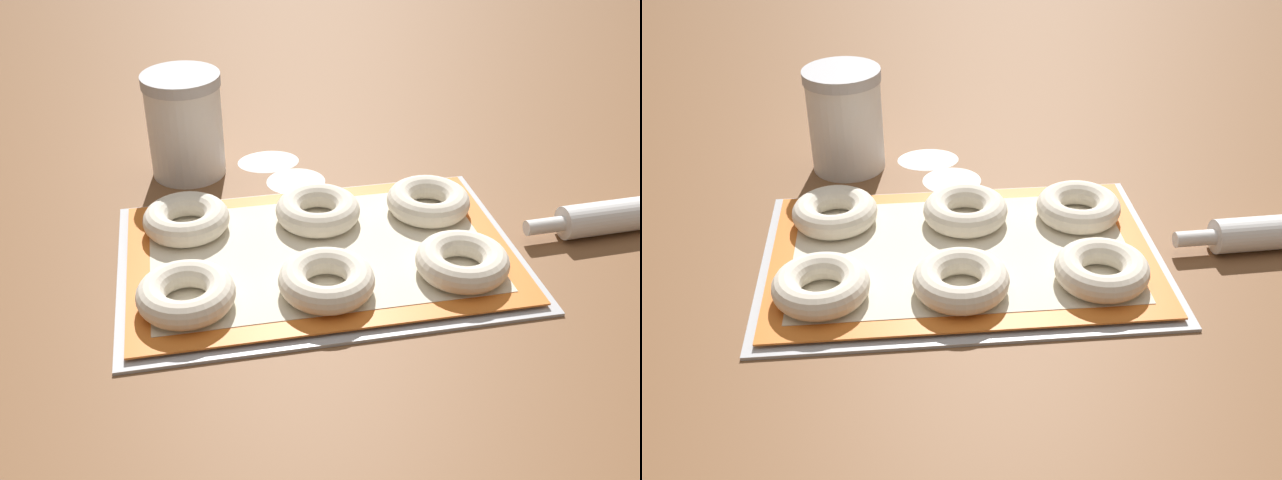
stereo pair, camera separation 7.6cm
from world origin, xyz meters
TOP-DOWN VIEW (x-y plane):
  - ground_plane at (0.00, 0.00)m, footprint 2.80×2.80m
  - baking_tray at (-0.01, -0.01)m, footprint 0.48×0.32m
  - baking_mat at (-0.01, -0.01)m, footprint 0.46×0.30m
  - bagel_front_left at (-0.17, -0.08)m, footprint 0.11×0.11m
  - bagel_front_center at (-0.02, -0.09)m, footprint 0.11×0.11m
  - bagel_front_right at (0.14, -0.08)m, footprint 0.11×0.11m
  - bagel_back_left at (-0.17, 0.08)m, footprint 0.11×0.11m
  - bagel_back_center at (-0.00, 0.06)m, footprint 0.11×0.11m
  - bagel_back_right at (0.15, 0.06)m, footprint 0.11×0.11m
  - flour_canister at (-0.16, 0.25)m, footprint 0.11×0.11m
  - flour_patch_near at (-0.04, 0.26)m, footprint 0.09×0.07m
  - flour_patch_far at (-0.01, 0.19)m, footprint 0.09×0.08m

SIDE VIEW (x-z plane):
  - ground_plane at x=0.00m, z-range 0.00..0.00m
  - flour_patch_near at x=-0.04m, z-range 0.00..0.00m
  - flour_patch_far at x=-0.01m, z-range 0.00..0.00m
  - baking_tray at x=-0.01m, z-range 0.00..0.01m
  - baking_mat at x=-0.01m, z-range 0.01..0.01m
  - bagel_front_left at x=-0.17m, z-range 0.01..0.04m
  - bagel_front_center at x=-0.02m, z-range 0.01..0.04m
  - bagel_front_right at x=0.14m, z-range 0.01..0.04m
  - bagel_back_left at x=-0.17m, z-range 0.01..0.04m
  - bagel_back_center at x=0.00m, z-range 0.01..0.04m
  - bagel_back_right at x=0.15m, z-range 0.01..0.04m
  - flour_canister at x=-0.16m, z-range 0.00..0.15m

